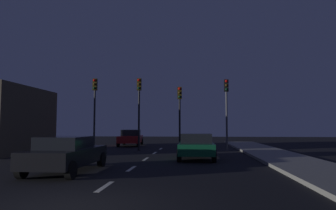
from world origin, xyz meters
TOP-DOWN VIEW (x-y plane):
  - ground_plane at (0.00, 7.00)m, footprint 80.00×80.00m
  - sidewalk_curb_right at (7.50, 7.00)m, footprint 3.00×40.00m
  - lane_stripe_second at (0.00, 2.60)m, footprint 0.16×1.60m
  - lane_stripe_third at (0.00, 6.40)m, footprint 0.16×1.60m
  - lane_stripe_fourth at (0.00, 10.20)m, footprint 0.16×1.60m
  - lane_stripe_fifth at (0.00, 14.00)m, footprint 0.16×1.60m
  - lane_stripe_sixth at (0.00, 17.80)m, footprint 0.16×1.60m
  - traffic_signal_far_left at (-4.85, 15.81)m, footprint 0.32×0.38m
  - traffic_signal_center_left at (-1.44, 15.81)m, footprint 0.32×0.38m
  - traffic_signal_center_right at (1.61, 15.81)m, footprint 0.32×0.38m
  - traffic_signal_far_right at (5.04, 15.81)m, footprint 0.32×0.38m
  - car_stopped_ahead at (2.78, 10.62)m, footprint 1.96×4.54m
  - car_adjacent_lane at (-2.35, 5.22)m, footprint 2.00×4.40m
  - car_oncoming_far at (-3.23, 21.41)m, footprint 2.24×4.45m

SIDE VIEW (x-z plane):
  - ground_plane at x=0.00m, z-range 0.00..0.00m
  - lane_stripe_second at x=0.00m, z-range 0.00..0.01m
  - lane_stripe_third at x=0.00m, z-range 0.00..0.01m
  - lane_stripe_fourth at x=0.00m, z-range 0.00..0.01m
  - lane_stripe_fifth at x=0.00m, z-range 0.00..0.01m
  - lane_stripe_sixth at x=0.00m, z-range 0.00..0.01m
  - sidewalk_curb_right at x=7.50m, z-range 0.00..0.15m
  - car_stopped_ahead at x=2.78m, z-range 0.03..1.43m
  - car_adjacent_lane at x=-2.35m, z-range 0.03..1.43m
  - car_oncoming_far at x=-3.23m, z-range 0.01..1.50m
  - traffic_signal_center_right at x=1.61m, z-range 0.96..5.68m
  - traffic_signal_far_right at x=5.04m, z-range 1.03..6.27m
  - traffic_signal_center_left at x=-1.44m, z-range 1.05..6.46m
  - traffic_signal_far_left at x=-4.85m, z-range 1.06..6.50m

